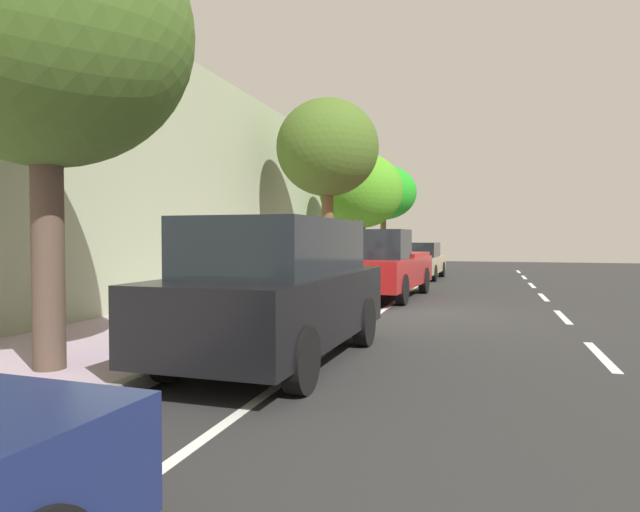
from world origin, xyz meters
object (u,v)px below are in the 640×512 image
parked_pickup_red_second (382,267)px  bicycle_at_curb (318,303)px  street_tree_corner (44,31)px  pedestrian_on_phone (351,251)px  parked_sedan_tan_nearest (419,261)px  parked_suv_black_mid (278,288)px  street_tree_mid_block (361,191)px  street_tree_far_end (328,149)px  street_tree_near_cyclist (383,193)px  cyclist_with_backpack (314,272)px

parked_pickup_red_second → bicycle_at_curb: bearing=84.0°
street_tree_corner → pedestrian_on_phone: 18.31m
parked_sedan_tan_nearest → parked_suv_black_mid: 16.43m
street_tree_mid_block → street_tree_far_end: bearing=90.0°
parked_sedan_tan_nearest → street_tree_corner: street_tree_corner is taller
parked_suv_black_mid → bicycle_at_curb: size_ratio=2.81×
bicycle_at_curb → pedestrian_on_phone: bearing=-79.9°
parked_sedan_tan_nearest → bicycle_at_curb: 12.63m
parked_sedan_tan_nearest → pedestrian_on_phone: pedestrian_on_phone is taller
pedestrian_on_phone → street_tree_corner: bearing=91.7°
street_tree_mid_block → parked_sedan_tan_nearest: bearing=-159.4°
parked_pickup_red_second → bicycle_at_curb: 4.80m
street_tree_near_cyclist → street_tree_corner: (-0.00, 22.83, 0.16)m
parked_suv_black_mid → cyclist_with_backpack: size_ratio=2.93×
street_tree_mid_block → street_tree_corner: 17.44m
street_tree_corner → bicycle_at_curb: bearing=-106.2°
parked_sedan_tan_nearest → parked_pickup_red_second: 7.87m
parked_pickup_red_second → street_tree_mid_block: 7.83m
parked_sedan_tan_nearest → street_tree_far_end: 7.50m
parked_pickup_red_second → cyclist_with_backpack: (0.72, 4.29, 0.08)m
street_tree_corner → pedestrian_on_phone: bearing=-88.3°
parked_sedan_tan_nearest → street_tree_corner: bearing=82.8°
cyclist_with_backpack → street_tree_far_end: 7.30m
street_tree_near_cyclist → cyclist_with_backpack: bearing=94.9°
parked_sedan_tan_nearest → parked_suv_black_mid: bearing=89.7°
street_tree_mid_block → pedestrian_on_phone: size_ratio=2.91×
parked_sedan_tan_nearest → parked_pickup_red_second: parked_pickup_red_second is taller
parked_pickup_red_second → street_tree_corner: size_ratio=0.96×
cyclist_with_backpack → street_tree_far_end: size_ratio=0.27×
parked_suv_black_mid → bicycle_at_curb: (0.55, -3.82, -0.66)m
parked_sedan_tan_nearest → street_tree_mid_block: (2.30, 0.87, 2.91)m
parked_sedan_tan_nearest → street_tree_mid_block: 3.81m
bicycle_at_curb → parked_sedan_tan_nearest: bearing=-92.9°
street_tree_corner → parked_suv_black_mid: bearing=-139.8°
bicycle_at_curb → street_tree_mid_block: bearing=-82.0°
bicycle_at_curb → street_tree_corner: 7.03m
street_tree_far_end → cyclist_with_backpack: bearing=103.0°
parked_suv_black_mid → street_tree_near_cyclist: (2.20, -20.97, 2.97)m
cyclist_with_backpack → street_tree_mid_block: 11.70m
bicycle_at_curb → street_tree_far_end: 8.03m
street_tree_near_cyclist → parked_sedan_tan_nearest: bearing=116.9°
parked_sedan_tan_nearest → parked_suv_black_mid: parked_suv_black_mid is taller
cyclist_with_backpack → pedestrian_on_phone: bearing=-80.6°
parked_pickup_red_second → street_tree_mid_block: size_ratio=1.07×
parked_sedan_tan_nearest → cyclist_with_backpack: (0.87, 12.16, 0.23)m
bicycle_at_curb → street_tree_mid_block: 12.31m
parked_pickup_red_second → parked_suv_black_mid: (-0.05, 8.57, 0.13)m
parked_sedan_tan_nearest → street_tree_mid_block: bearing=20.6°
pedestrian_on_phone → parked_suv_black_mid: bearing=99.6°
pedestrian_on_phone → parked_sedan_tan_nearest: bearing=-175.1°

